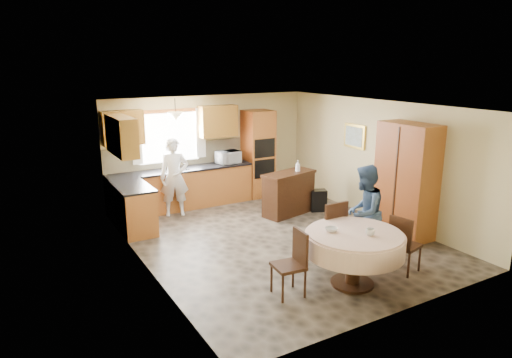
{
  "coord_description": "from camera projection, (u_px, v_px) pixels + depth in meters",
  "views": [
    {
      "loc": [
        -4.38,
        -6.77,
        3.25
      ],
      "look_at": [
        -0.29,
        0.3,
        1.14
      ],
      "focal_mm": 32.0,
      "sensor_mm": 36.0,
      "label": 1
    }
  ],
  "objects": [
    {
      "name": "floor",
      "position": [
        277.0,
        239.0,
        8.62
      ],
      "size": [
        5.0,
        6.0,
        0.01
      ],
      "primitive_type": "cube",
      "color": "brown",
      "rests_on": "ground"
    },
    {
      "name": "ceiling",
      "position": [
        279.0,
        106.0,
        7.99
      ],
      "size": [
        5.0,
        6.0,
        0.01
      ],
      "primitive_type": "cube",
      "color": "white",
      "rests_on": "wall_back"
    },
    {
      "name": "wall_back",
      "position": [
        210.0,
        148.0,
        10.82
      ],
      "size": [
        5.0,
        0.02,
        2.5
      ],
      "primitive_type": "cube",
      "color": "#CDBD84",
      "rests_on": "floor"
    },
    {
      "name": "wall_front",
      "position": [
        406.0,
        224.0,
        5.79
      ],
      "size": [
        5.0,
        0.02,
        2.5
      ],
      "primitive_type": "cube",
      "color": "#CDBD84",
      "rests_on": "floor"
    },
    {
      "name": "wall_left",
      "position": [
        143.0,
        194.0,
        7.09
      ],
      "size": [
        0.02,
        6.0,
        2.5
      ],
      "primitive_type": "cube",
      "color": "#CDBD84",
      "rests_on": "floor"
    },
    {
      "name": "wall_right",
      "position": [
        379.0,
        160.0,
        9.52
      ],
      "size": [
        0.02,
        6.0,
        2.5
      ],
      "primitive_type": "cube",
      "color": "#CDBD84",
      "rests_on": "floor"
    },
    {
      "name": "window",
      "position": [
        169.0,
        137.0,
        10.23
      ],
      "size": [
        1.4,
        0.03,
        1.1
      ],
      "primitive_type": "cube",
      "color": "white",
      "rests_on": "wall_back"
    },
    {
      "name": "curtain_left",
      "position": [
        136.0,
        138.0,
        9.81
      ],
      "size": [
        0.22,
        0.02,
        1.15
      ],
      "primitive_type": "cube",
      "color": "white",
      "rests_on": "wall_back"
    },
    {
      "name": "curtain_right",
      "position": [
        201.0,
        133.0,
        10.54
      ],
      "size": [
        0.22,
        0.02,
        1.15
      ],
      "primitive_type": "cube",
      "color": "white",
      "rests_on": "wall_back"
    },
    {
      "name": "base_cab_back",
      "position": [
        182.0,
        189.0,
        10.36
      ],
      "size": [
        3.3,
        0.6,
        0.88
      ],
      "primitive_type": "cube",
      "color": "#C47A34",
      "rests_on": "floor"
    },
    {
      "name": "counter_back",
      "position": [
        181.0,
        169.0,
        10.24
      ],
      "size": [
        3.3,
        0.64,
        0.04
      ],
      "primitive_type": "cube",
      "color": "black",
      "rests_on": "base_cab_back"
    },
    {
      "name": "base_cab_left",
      "position": [
        134.0,
        209.0,
        8.95
      ],
      "size": [
        0.6,
        1.2,
        0.88
      ],
      "primitive_type": "cube",
      "color": "#C47A34",
      "rests_on": "floor"
    },
    {
      "name": "counter_left",
      "position": [
        132.0,
        187.0,
        8.83
      ],
      "size": [
        0.64,
        1.2,
        0.04
      ],
      "primitive_type": "cube",
      "color": "black",
      "rests_on": "base_cab_left"
    },
    {
      "name": "backsplash",
      "position": [
        176.0,
        155.0,
        10.42
      ],
      "size": [
        3.3,
        0.02,
        0.55
      ],
      "primitive_type": "cube",
      "color": "tan",
      "rests_on": "wall_back"
    },
    {
      "name": "wall_cab_left",
      "position": [
        123.0,
        128.0,
        9.52
      ],
      "size": [
        0.85,
        0.33,
        0.72
      ],
      "primitive_type": "cube",
      "color": "#AD752B",
      "rests_on": "wall_back"
    },
    {
      "name": "wall_cab_right",
      "position": [
        218.0,
        121.0,
        10.59
      ],
      "size": [
        0.9,
        0.33,
        0.72
      ],
      "primitive_type": "cube",
      "color": "#AD752B",
      "rests_on": "wall_back"
    },
    {
      "name": "wall_cab_side",
      "position": [
        121.0,
        136.0,
        8.52
      ],
      "size": [
        0.33,
        1.2,
        0.72
      ],
      "primitive_type": "cube",
      "color": "#AD752B",
      "rests_on": "wall_left"
    },
    {
      "name": "oven_tower",
      "position": [
        258.0,
        154.0,
        11.16
      ],
      "size": [
        0.66,
        0.62,
        2.12
      ],
      "primitive_type": "cube",
      "color": "#C47A34",
      "rests_on": "floor"
    },
    {
      "name": "oven_upper",
      "position": [
        265.0,
        148.0,
        10.85
      ],
      "size": [
        0.56,
        0.01,
        0.45
      ],
      "primitive_type": "cube",
      "color": "black",
      "rests_on": "oven_tower"
    },
    {
      "name": "oven_lower",
      "position": [
        265.0,
        169.0,
        10.98
      ],
      "size": [
        0.56,
        0.01,
        0.45
      ],
      "primitive_type": "cube",
      "color": "black",
      "rests_on": "oven_tower"
    },
    {
      "name": "pendant",
      "position": [
        176.0,
        116.0,
        9.7
      ],
      "size": [
        0.36,
        0.36,
        0.18
      ],
      "primitive_type": "cone",
      "rotation": [
        3.14,
        0.0,
        0.0
      ],
      "color": "beige",
      "rests_on": "ceiling"
    },
    {
      "name": "sideboard",
      "position": [
        289.0,
        195.0,
        9.92
      ],
      "size": [
        1.32,
        0.78,
        0.88
      ],
      "primitive_type": "cube",
      "rotation": [
        0.0,
        0.0,
        0.23
      ],
      "color": "#3E2211",
      "rests_on": "floor"
    },
    {
      "name": "space_heater",
      "position": [
        318.0,
        200.0,
        10.19
      ],
      "size": [
        0.42,
        0.37,
        0.48
      ],
      "primitive_type": "cube",
      "rotation": [
        0.0,
        0.0,
        -0.4
      ],
      "color": "black",
      "rests_on": "floor"
    },
    {
      "name": "cupboard",
      "position": [
        406.0,
        180.0,
        8.58
      ],
      "size": [
        0.57,
        1.13,
        2.16
      ],
      "primitive_type": "cube",
      "color": "#C47A34",
      "rests_on": "floor"
    },
    {
      "name": "dining_table",
      "position": [
        354.0,
        244.0,
        6.7
      ],
      "size": [
        1.46,
        1.46,
        0.83
      ],
      "color": "#3E2211",
      "rests_on": "floor"
    },
    {
      "name": "chair_left",
      "position": [
        293.0,
        260.0,
        6.46
      ],
      "size": [
        0.45,
        0.45,
        0.95
      ],
      "rotation": [
        0.0,
        0.0,
        -1.67
      ],
      "color": "#3E2211",
      "rests_on": "floor"
    },
    {
      "name": "chair_back",
      "position": [
        331.0,
        229.0,
        7.46
      ],
      "size": [
        0.47,
        0.47,
        1.08
      ],
      "rotation": [
        0.0,
        0.0,
        3.13
      ],
      "color": "#3E2211",
      "rests_on": "floor"
    },
    {
      "name": "chair_right",
      "position": [
        403.0,
        242.0,
        7.12
      ],
      "size": [
        0.49,
        0.49,
        0.94
      ],
      "rotation": [
        0.0,
        0.0,
        1.81
      ],
      "color": "#3E2211",
      "rests_on": "floor"
    },
    {
      "name": "framed_picture",
      "position": [
        355.0,
        136.0,
        10.01
      ],
      "size": [
        0.06,
        0.64,
        0.53
      ],
      "color": "gold",
      "rests_on": "wall_right"
    },
    {
      "name": "microwave",
      "position": [
        228.0,
        157.0,
        10.72
      ],
      "size": [
        0.57,
        0.41,
        0.3
      ],
      "primitive_type": "imported",
      "rotation": [
        0.0,
        0.0,
        0.1
      ],
      "color": "silver",
      "rests_on": "counter_back"
    },
    {
      "name": "person_sink",
      "position": [
        174.0,
        177.0,
        9.77
      ],
      "size": [
        0.7,
        0.55,
        1.7
      ],
      "primitive_type": "imported",
      "rotation": [
        0.0,
        0.0,
        -0.26
      ],
      "color": "silver",
      "rests_on": "floor"
    },
    {
      "name": "person_dining",
      "position": [
        364.0,
        212.0,
        7.61
      ],
      "size": [
        0.99,
        0.92,
        1.62
      ],
      "primitive_type": "imported",
      "rotation": [
        0.0,
        0.0,
        3.66
      ],
      "color": "#344D72",
      "rests_on": "floor"
    },
    {
      "name": "bowl_sideboard",
      "position": [
        282.0,
        175.0,
        9.72
      ],
      "size": [
        0.27,
        0.27,
        0.06
      ],
      "primitive_type": "imported",
      "rotation": [
        0.0,
        0.0,
        0.24
      ],
      "color": "#B2B2B2",
      "rests_on": "sideboard"
    },
    {
      "name": "bottle_sideboard",
      "position": [
        298.0,
        167.0,
        9.89
      ],
      "size": [
        0.15,
        0.15,
        0.3
      ],
      "primitive_type": "imported",
      "rotation": [
        0.0,
        0.0,
        -0.41
      ],
      "color": "silver",
      "rests_on": "sideboard"
    },
    {
      "name": "cup_table",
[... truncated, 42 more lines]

